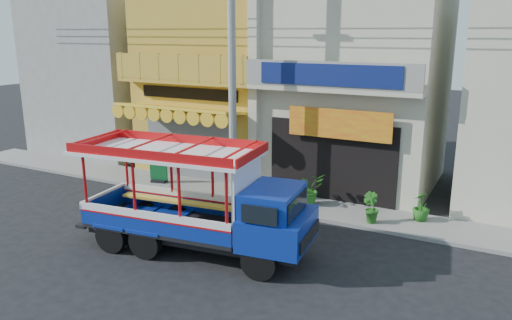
{
  "coord_description": "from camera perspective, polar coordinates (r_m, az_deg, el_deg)",
  "views": [
    {
      "loc": [
        7.55,
        -11.16,
        5.89
      ],
      "look_at": [
        0.32,
        2.5,
        1.92
      ],
      "focal_mm": 35.0,
      "sensor_mm": 36.0,
      "label": 1
    }
  ],
  "objects": [
    {
      "name": "ground",
      "position": [
        14.7,
        -5.76,
        -9.28
      ],
      "size": [
        90.0,
        90.0,
        0.0
      ],
      "primitive_type": "plane",
      "color": "black",
      "rests_on": "ground"
    },
    {
      "name": "sidewalk",
      "position": [
        17.91,
        1.34,
        -4.59
      ],
      "size": [
        30.0,
        2.0,
        0.12
      ],
      "primitive_type": "cube",
      "color": "slate",
      "rests_on": "ground"
    },
    {
      "name": "shophouse_left",
      "position": [
        22.41,
        -3.28,
        9.83
      ],
      "size": [
        6.0,
        7.5,
        8.24
      ],
      "color": "gold",
      "rests_on": "ground"
    },
    {
      "name": "shophouse_right",
      "position": [
        19.99,
        11.81,
        9.0
      ],
      "size": [
        6.0,
        6.75,
        8.24
      ],
      "color": "beige",
      "rests_on": "ground"
    },
    {
      "name": "party_pilaster",
      "position": [
        18.24,
        -0.22,
        8.47
      ],
      "size": [
        0.35,
        0.3,
        8.0
      ],
      "primitive_type": "cube",
      "color": "beige",
      "rests_on": "ground"
    },
    {
      "name": "filler_building_left",
      "position": [
        26.75,
        -16.36,
        9.36
      ],
      "size": [
        6.0,
        6.0,
        7.6
      ],
      "primitive_type": "cube",
      "color": "gray",
      "rests_on": "ground"
    },
    {
      "name": "utility_pole",
      "position": [
        16.74,
        -2.32,
        11.47
      ],
      "size": [
        28.0,
        0.26,
        9.0
      ],
      "color": "gray",
      "rests_on": "ground"
    },
    {
      "name": "songthaew_truck",
      "position": [
        13.38,
        -5.25,
        -4.97
      ],
      "size": [
        6.7,
        2.84,
        3.04
      ],
      "color": "black",
      "rests_on": "ground"
    },
    {
      "name": "green_sign",
      "position": [
        20.03,
        -11.06,
        -1.23
      ],
      "size": [
        0.72,
        0.46,
        1.1
      ],
      "color": "black",
      "rests_on": "sidewalk"
    },
    {
      "name": "potted_plant_a",
      "position": [
        17.24,
        6.08,
        -3.29
      ],
      "size": [
        1.28,
        1.31,
        1.1
      ],
      "primitive_type": "imported",
      "rotation": [
        0.0,
        0.0,
        0.94
      ],
      "color": "#235F1B",
      "rests_on": "sidewalk"
    },
    {
      "name": "potted_plant_b",
      "position": [
        15.97,
        12.98,
        -5.33
      ],
      "size": [
        0.66,
        0.61,
        0.95
      ],
      "primitive_type": "imported",
      "rotation": [
        0.0,
        0.0,
        2.68
      ],
      "color": "#235F1B",
      "rests_on": "sidewalk"
    },
    {
      "name": "potted_plant_c",
      "position": [
        16.55,
        18.37,
        -5.01
      ],
      "size": [
        0.71,
        0.71,
        0.95
      ],
      "primitive_type": "imported",
      "rotation": [
        0.0,
        0.0,
        4.23
      ],
      "color": "#235F1B",
      "rests_on": "sidewalk"
    }
  ]
}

